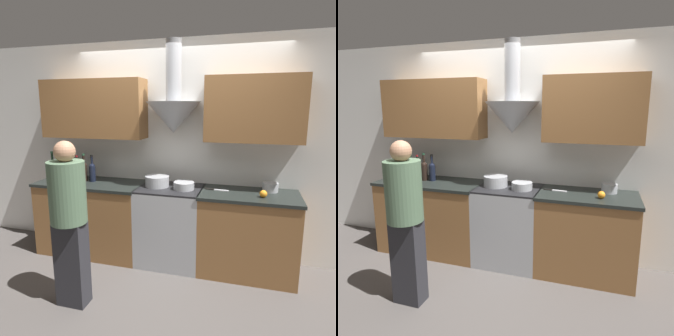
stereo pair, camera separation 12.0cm
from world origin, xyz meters
TOP-DOWN VIEW (x-y plane):
  - ground_plane at (0.00, 0.00)m, footprint 12.00×12.00m
  - wall_back at (-0.05, 0.59)m, footprint 8.40×0.62m
  - counter_left at (-1.02, 0.32)m, footprint 1.33×0.62m
  - counter_right at (0.88, 0.32)m, footprint 1.05×0.62m
  - stove_range at (0.00, 0.33)m, footprint 0.73×0.60m
  - wine_bottle_0 at (-1.59, 0.37)m, footprint 0.08×0.08m
  - wine_bottle_1 at (-1.50, 0.34)m, footprint 0.07×0.07m
  - wine_bottle_2 at (-1.41, 0.34)m, footprint 0.07×0.07m
  - wine_bottle_3 at (-1.31, 0.35)m, footprint 0.08×0.08m
  - wine_bottle_4 at (-1.22, 0.35)m, footprint 0.07×0.07m
  - wine_bottle_5 at (-1.12, 0.34)m, footprint 0.08×0.08m
  - wine_bottle_6 at (-1.01, 0.35)m, footprint 0.08×0.08m
  - stock_pot at (-0.16, 0.34)m, footprint 0.28×0.28m
  - mixing_bowl at (0.16, 0.30)m, footprint 0.23×0.23m
  - orange_fruit at (1.02, 0.21)m, footprint 0.08×0.08m
  - saucepan at (1.10, 0.46)m, footprint 0.17×0.17m
  - chefs_knife at (0.53, 0.36)m, footprint 0.26×0.05m
  - person_foreground_left at (-0.67, -0.69)m, footprint 0.32×0.32m

SIDE VIEW (x-z plane):
  - ground_plane at x=0.00m, z-range 0.00..0.00m
  - counter_left at x=-1.02m, z-range 0.00..0.91m
  - counter_right at x=0.88m, z-range 0.00..0.91m
  - stove_range at x=0.00m, z-range 0.00..0.92m
  - person_foreground_left at x=-0.67m, z-range 0.08..1.62m
  - chefs_knife at x=0.53m, z-range 0.91..0.92m
  - orange_fruit at x=1.02m, z-range 0.91..0.99m
  - mixing_bowl at x=0.16m, z-range 0.91..1.00m
  - saucepan at x=1.10m, z-range 0.91..1.01m
  - stock_pot at x=-0.16m, z-range 0.91..1.04m
  - wine_bottle_4 at x=-1.22m, z-range 0.88..1.20m
  - wine_bottle_6 at x=-1.01m, z-range 0.88..1.21m
  - wine_bottle_5 at x=-1.12m, z-range 0.88..1.22m
  - wine_bottle_2 at x=-1.41m, z-range 0.88..1.22m
  - wine_bottle_3 at x=-1.31m, z-range 0.89..1.22m
  - wine_bottle_0 at x=-1.59m, z-range 0.88..1.23m
  - wine_bottle_1 at x=-1.50m, z-range 0.89..1.22m
  - wall_back at x=-0.05m, z-range 0.17..2.77m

